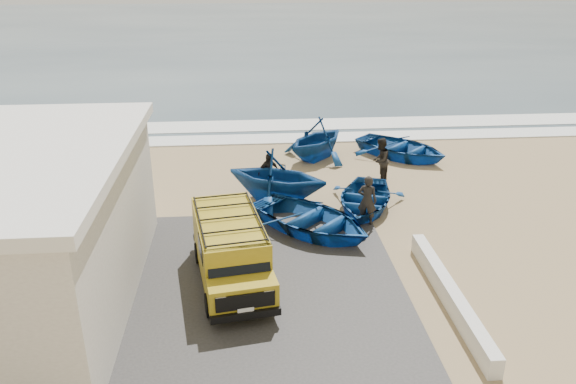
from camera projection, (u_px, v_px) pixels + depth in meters
name	position (u px, v px, depth m)	size (l,w,h in m)	color
ground	(260.00, 256.00, 17.55)	(160.00, 160.00, 0.00)	#A1875D
slab	(190.00, 294.00, 15.56)	(12.00, 10.00, 0.05)	#393634
ocean	(244.00, 31.00, 68.95)	(180.00, 88.00, 0.01)	#385166
surf_line	(252.00, 139.00, 28.55)	(180.00, 1.60, 0.06)	white
surf_wash	(251.00, 126.00, 30.85)	(180.00, 2.20, 0.04)	white
parapet	(450.00, 295.00, 15.06)	(0.35, 6.00, 0.55)	silver
van	(231.00, 249.00, 15.83)	(2.48, 4.76, 1.94)	#AF951A
boat_near_left	(311.00, 219.00, 18.89)	(3.26, 4.56, 0.95)	navy
boat_near_right	(364.00, 199.00, 20.65)	(2.80, 3.91, 0.81)	navy
boat_mid_left	(277.00, 176.00, 21.09)	(3.35, 3.88, 2.04)	navy
boat_far_left	(317.00, 139.00, 25.57)	(3.15, 3.65, 1.92)	navy
boat_far_right	(401.00, 148.00, 25.95)	(3.16, 4.43, 0.92)	navy
fisherman_front	(367.00, 201.00, 19.27)	(0.66, 0.43, 1.81)	black
fisherman_middle	(380.00, 160.00, 23.00)	(0.90, 0.70, 1.85)	black
fisherman_back	(269.00, 172.00, 22.05)	(0.94, 0.39, 1.60)	black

